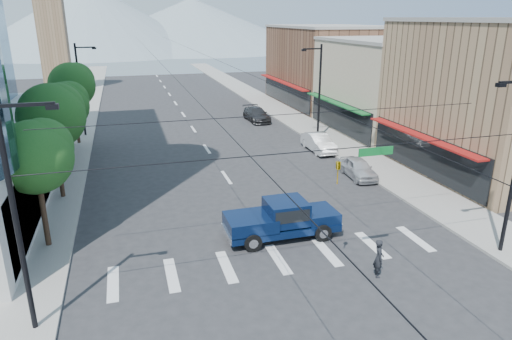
% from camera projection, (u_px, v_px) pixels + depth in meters
% --- Properties ---
extents(ground, '(160.00, 160.00, 0.00)m').
position_uv_depth(ground, '(293.00, 274.00, 21.13)').
color(ground, '#28282B').
rests_on(ground, ground).
extents(sidewalk_left, '(4.00, 120.00, 0.15)m').
position_uv_depth(sidewalk_left, '(80.00, 116.00, 54.34)').
color(sidewalk_left, gray).
rests_on(sidewalk_left, ground).
extents(sidewalk_right, '(4.00, 120.00, 0.15)m').
position_uv_depth(sidewalk_right, '(271.00, 106.00, 60.69)').
color(sidewalk_right, gray).
rests_on(sidewalk_right, ground).
extents(shop_near, '(12.00, 14.00, 11.00)m').
position_uv_depth(shop_near, '(500.00, 100.00, 33.77)').
color(shop_near, '#8C6B4C').
rests_on(shop_near, ground).
extents(shop_mid, '(12.00, 14.00, 9.00)m').
position_uv_depth(shop_mid, '(394.00, 87.00, 46.83)').
color(shop_mid, tan).
rests_on(shop_mid, ground).
extents(shop_far, '(12.00, 18.00, 10.00)m').
position_uv_depth(shop_far, '(328.00, 67.00, 61.23)').
color(shop_far, brown).
rests_on(shop_far, ground).
extents(clock_tower, '(4.80, 4.80, 20.40)m').
position_uv_depth(clock_tower, '(51.00, 22.00, 69.81)').
color(clock_tower, '#8C6B4C').
rests_on(clock_tower, ground).
extents(mountain_left, '(80.00, 80.00, 22.00)m').
position_uv_depth(mountain_left, '(91.00, 18.00, 150.19)').
color(mountain_left, gray).
rests_on(mountain_left, ground).
extents(mountain_right, '(90.00, 90.00, 18.00)m').
position_uv_depth(mountain_right, '(192.00, 24.00, 169.19)').
color(mountain_right, gray).
rests_on(mountain_right, ground).
extents(tree_near, '(3.65, 3.64, 6.71)m').
position_uv_depth(tree_near, '(38.00, 154.00, 22.16)').
color(tree_near, black).
rests_on(tree_near, ground).
extents(tree_midnear, '(4.09, 4.09, 7.52)m').
position_uv_depth(tree_midnear, '(54.00, 114.00, 28.34)').
color(tree_midnear, black).
rests_on(tree_midnear, ground).
extents(tree_midfar, '(3.65, 3.64, 6.71)m').
position_uv_depth(tree_midfar, '(66.00, 104.00, 34.90)').
color(tree_midfar, black).
rests_on(tree_midfar, ground).
extents(tree_far, '(4.09, 4.09, 7.52)m').
position_uv_depth(tree_far, '(73.00, 84.00, 41.08)').
color(tree_far, black).
rests_on(tree_far, ground).
extents(signal_rig, '(21.80, 0.20, 9.00)m').
position_uv_depth(signal_rig, '(308.00, 188.00, 18.79)').
color(signal_rig, black).
rests_on(signal_rig, ground).
extents(lamp_pole_nw, '(2.00, 0.25, 9.00)m').
position_uv_depth(lamp_pole_nw, '(81.00, 87.00, 44.04)').
color(lamp_pole_nw, black).
rests_on(lamp_pole_nw, ground).
extents(lamp_pole_ne, '(2.00, 0.25, 9.00)m').
position_uv_depth(lamp_pole_ne, '(318.00, 89.00, 42.40)').
color(lamp_pole_ne, black).
rests_on(lamp_pole_ne, ground).
extents(pickup_truck, '(6.21, 2.47, 2.09)m').
position_uv_depth(pickup_truck, '(281.00, 219.00, 24.36)').
color(pickup_truck, '#07173A').
rests_on(pickup_truck, ground).
extents(pedestrian, '(0.65, 0.78, 1.83)m').
position_uv_depth(pedestrian, '(379.00, 258.00, 20.72)').
color(pedestrian, black).
rests_on(pedestrian, ground).
extents(parked_car_near, '(1.96, 4.31, 1.43)m').
position_uv_depth(parked_car_near, '(358.00, 168.00, 33.70)').
color(parked_car_near, silver).
rests_on(parked_car_near, ground).
extents(parked_car_mid, '(1.69, 4.78, 1.57)m').
position_uv_depth(parked_car_mid, '(319.00, 143.00, 40.26)').
color(parked_car_mid, white).
rests_on(parked_car_mid, ground).
extents(parked_car_far, '(2.31, 5.34, 1.53)m').
position_uv_depth(parked_car_far, '(257.00, 114.00, 52.01)').
color(parked_car_far, '#2C2C2F').
rests_on(parked_car_far, ground).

